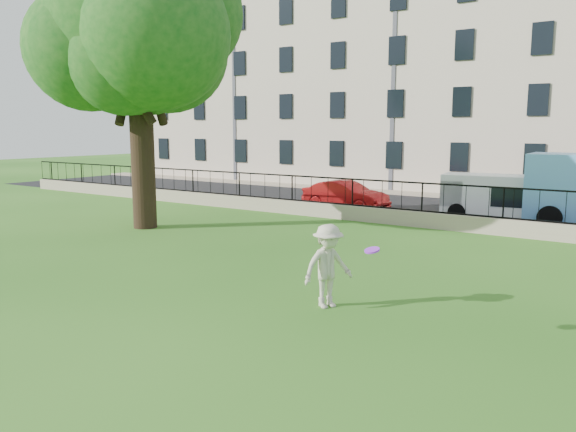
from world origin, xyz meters
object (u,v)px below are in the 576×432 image
Objects in this scene: frisbee at (372,250)px; red_sedan at (345,196)px; man at (328,266)px; white_van at (498,198)px; tree at (136,26)px.

frisbee is 16.42m from red_sedan.
man is 13.93m from white_van.
tree is at bearing 155.03° from frisbee.
tree reaches higher than red_sedan.
white_van reaches higher than frisbee.
frisbee is (1.61, -1.26, 0.77)m from man.
white_van is at bearing 95.94° from frisbee.
red_sedan is 0.92× the size of white_van.
white_van is (-1.58, 15.19, -0.73)m from frisbee.
man is 6.62× the size of frisbee.
tree is at bearing 157.01° from red_sedan.
frisbee is at bearing -24.97° from tree.
white_van is (6.62, 1.00, 0.26)m from red_sedan.
white_van is at bearing 40.96° from tree.
tree is at bearing 94.37° from man.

